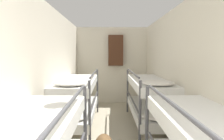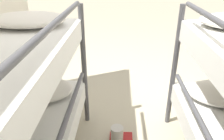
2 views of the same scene
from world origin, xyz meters
The scene contains 6 objects.
wall_left centered at (-1.09, 2.79, 1.16)m, with size 0.06×5.71×2.31m.
wall_right centered at (1.09, 2.79, 1.16)m, with size 0.06×5.71×2.31m.
wall_back centered at (0.00, 5.62, 1.16)m, with size 2.24×0.06×2.31m.
bunk_stack_left_far centered at (-0.72, 3.74, 0.64)m, with size 0.69×1.87×1.14m.
bunk_stack_right_far centered at (0.72, 3.74, 0.64)m, with size 0.69×1.87×1.14m.
hanging_coat centered at (0.11, 5.47, 1.61)m, with size 0.44×0.12×0.90m.
Camera 1 is at (-0.09, 0.27, 1.50)m, focal length 28.00 mm.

